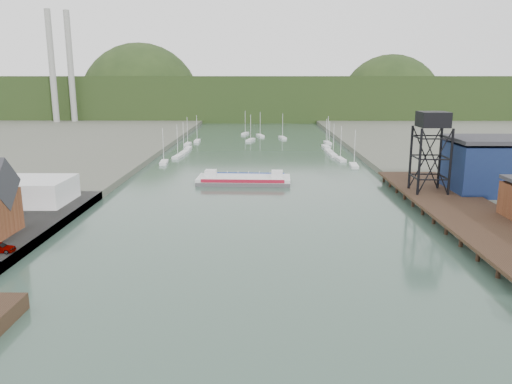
{
  "coord_description": "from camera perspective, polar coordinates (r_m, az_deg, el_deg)",
  "views": [
    {
      "loc": [
        1.28,
        -40.97,
        24.38
      ],
      "look_at": [
        0.27,
        48.84,
        4.0
      ],
      "focal_mm": 35.0,
      "sensor_mm": 36.0,
      "label": 1
    }
  ],
  "objects": [
    {
      "name": "distant_hills",
      "position": [
        342.65,
        -0.24,
        10.44
      ],
      "size": [
        500.0,
        120.0,
        80.0
      ],
      "color": "#203115",
      "rests_on": "ground"
    },
    {
      "name": "east_pier",
      "position": [
        95.78,
        22.53,
        -1.79
      ],
      "size": [
        14.0,
        70.0,
        2.45
      ],
      "color": "black",
      "rests_on": "ground"
    },
    {
      "name": "smokestacks",
      "position": [
        293.82,
        -21.35,
        13.03
      ],
      "size": [
        11.2,
        8.2,
        60.0
      ],
      "color": "#999994",
      "rests_on": "ground"
    },
    {
      "name": "marina_sailboats",
      "position": [
        181.04,
        0.26,
        5.16
      ],
      "size": [
        57.71,
        92.65,
        0.9
      ],
      "color": "silver",
      "rests_on": "ground"
    },
    {
      "name": "white_shed",
      "position": [
        103.67,
        -25.27,
        0.12
      ],
      "size": [
        18.0,
        12.0,
        4.5
      ],
      "primitive_type": "cube",
      "color": "silver",
      "rests_on": "west_quay"
    },
    {
      "name": "chain_ferry",
      "position": [
        119.26,
        -1.4,
        1.43
      ],
      "size": [
        22.35,
        9.76,
        3.17
      ],
      "rotation": [
        0.0,
        0.0,
        -0.04
      ],
      "color": "#4D4D4F",
      "rests_on": "ground"
    },
    {
      "name": "blue_shed",
      "position": [
        113.44,
        26.1,
        2.69
      ],
      "size": [
        20.5,
        14.5,
        11.3
      ],
      "color": "#0C1238",
      "rests_on": "east_land"
    },
    {
      "name": "ground",
      "position": [
        47.7,
        -1.03,
        -17.96
      ],
      "size": [
        600.0,
        600.0,
        0.0
      ],
      "primitive_type": "plane",
      "color": "#2F4A3B",
      "rests_on": "ground"
    },
    {
      "name": "lift_tower",
      "position": [
        104.92,
        19.55,
        7.28
      ],
      "size": [
        6.5,
        6.5,
        16.0
      ],
      "color": "black",
      "rests_on": "east_pier"
    }
  ]
}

